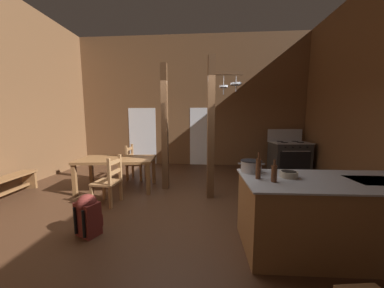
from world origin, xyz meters
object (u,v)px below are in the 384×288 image
(kitchen_island, at_px, (330,216))
(ladderback_chair_near_window, at_px, (135,163))
(stove_range, at_px, (289,156))
(dining_table, at_px, (117,162))
(bottle_short_on_counter, at_px, (274,173))
(bottle_tall_on_counter, at_px, (258,168))
(bench_along_left_wall, at_px, (1,185))
(mixing_bowl_on_counter, at_px, (289,174))
(backpack, at_px, (88,213))
(ladderback_chair_by_post, at_px, (109,181))
(stockpot_on_counter, at_px, (251,166))

(kitchen_island, relative_size, ladderback_chair_near_window, 2.29)
(stove_range, bearing_deg, dining_table, -156.92)
(ladderback_chair_near_window, xyz_separation_m, bottle_short_on_counter, (2.76, -2.91, 0.57))
(stove_range, distance_m, bottle_short_on_counter, 4.55)
(stove_range, relative_size, bottle_tall_on_counter, 3.96)
(bench_along_left_wall, bearing_deg, mixing_bowl_on_counter, -11.87)
(backpack, bearing_deg, bottle_tall_on_counter, -3.51)
(kitchen_island, height_order, dining_table, kitchen_island)
(bottle_tall_on_counter, xyz_separation_m, bottle_short_on_counter, (0.15, -0.11, -0.03))
(dining_table, xyz_separation_m, ladderback_chair_by_post, (0.21, -0.83, -0.20))
(stove_range, height_order, stockpot_on_counter, stove_range)
(ladderback_chair_by_post, height_order, backpack, ladderback_chair_by_post)
(bench_along_left_wall, relative_size, mixing_bowl_on_counter, 7.16)
(bench_along_left_wall, xyz_separation_m, mixing_bowl_on_counter, (5.21, -1.09, 0.65))
(ladderback_chair_by_post, height_order, bottle_short_on_counter, bottle_short_on_counter)
(ladderback_chair_by_post, height_order, mixing_bowl_on_counter, mixing_bowl_on_counter)
(stockpot_on_counter, distance_m, bottle_short_on_counter, 0.45)
(stove_range, height_order, backpack, stove_range)
(stockpot_on_counter, distance_m, bottle_tall_on_counter, 0.31)
(bottle_short_on_counter, bearing_deg, ladderback_chair_near_window, 133.48)
(bottle_tall_on_counter, relative_size, bottle_short_on_counter, 1.26)
(backpack, relative_size, mixing_bowl_on_counter, 2.79)
(bottle_short_on_counter, bearing_deg, stockpot_on_counter, 111.96)
(backpack, bearing_deg, stove_range, 41.80)
(dining_table, relative_size, ladderback_chair_by_post, 1.88)
(bottle_tall_on_counter, bearing_deg, bench_along_left_wall, 166.18)
(dining_table, bearing_deg, bench_along_left_wall, -158.76)
(ladderback_chair_near_window, relative_size, backpack, 1.59)
(kitchen_island, bearing_deg, stove_range, 74.48)
(dining_table, height_order, stockpot_on_counter, stockpot_on_counter)
(bench_along_left_wall, bearing_deg, stove_range, 22.52)
(ladderback_chair_near_window, height_order, bottle_short_on_counter, bottle_short_on_counter)
(stove_range, distance_m, bottle_tall_on_counter, 4.52)
(mixing_bowl_on_counter, height_order, bottle_short_on_counter, bottle_short_on_counter)
(kitchen_island, distance_m, mixing_bowl_on_counter, 0.71)
(dining_table, relative_size, bottle_short_on_counter, 6.79)
(ladderback_chair_near_window, distance_m, bottle_tall_on_counter, 3.87)
(dining_table, distance_m, mixing_bowl_on_counter, 3.67)
(backpack, bearing_deg, kitchen_island, -2.12)
(ladderback_chair_by_post, height_order, bottle_tall_on_counter, bottle_tall_on_counter)
(dining_table, height_order, bench_along_left_wall, dining_table)
(ladderback_chair_near_window, relative_size, ladderback_chair_by_post, 1.00)
(kitchen_island, distance_m, ladderback_chair_near_window, 4.48)
(ladderback_chair_near_window, distance_m, stockpot_on_counter, 3.64)
(mixing_bowl_on_counter, bearing_deg, bench_along_left_wall, 168.13)
(mixing_bowl_on_counter, distance_m, bottle_short_on_counter, 0.33)
(kitchen_island, xyz_separation_m, ladderback_chair_near_window, (-3.51, 2.78, -0.01))
(backpack, bearing_deg, dining_table, 102.48)
(kitchen_island, xyz_separation_m, dining_table, (-3.63, 1.97, 0.19))
(ladderback_chair_by_post, bearing_deg, backpack, -79.11)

